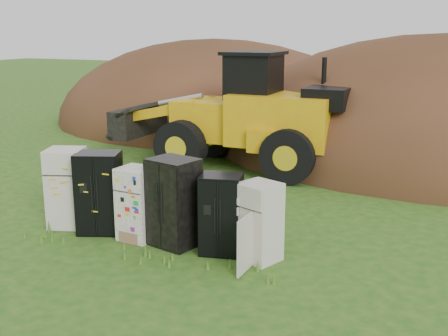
# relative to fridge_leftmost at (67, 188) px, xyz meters

# --- Properties ---
(ground) EXTENTS (120.00, 120.00, 0.00)m
(ground) POSITION_rel_fridge_leftmost_xyz_m (2.53, -0.02, -0.93)
(ground) COLOR #205015
(ground) RESTS_ON ground
(fridge_leftmost) EXTENTS (1.04, 1.03, 1.86)m
(fridge_leftmost) POSITION_rel_fridge_leftmost_xyz_m (0.00, 0.00, 0.00)
(fridge_leftmost) COLOR silver
(fridge_leftmost) RESTS_ON ground
(fridge_black_side) EXTENTS (1.18, 1.07, 1.85)m
(fridge_black_side) POSITION_rel_fridge_leftmost_xyz_m (0.91, 0.01, -0.00)
(fridge_black_side) COLOR black
(fridge_black_side) RESTS_ON ground
(fridge_sticker) EXTENTS (0.77, 0.72, 1.63)m
(fridge_sticker) POSITION_rel_fridge_leftmost_xyz_m (1.96, -0.06, -0.11)
(fridge_sticker) COLOR white
(fridge_sticker) RESTS_ON ground
(fridge_dark_mid) EXTENTS (1.13, 1.00, 1.90)m
(fridge_dark_mid) POSITION_rel_fridge_leftmost_xyz_m (2.86, -0.01, 0.02)
(fridge_dark_mid) COLOR black
(fridge_dark_mid) RESTS_ON ground
(fridge_black_right) EXTENTS (0.97, 0.86, 1.66)m
(fridge_black_right) POSITION_rel_fridge_leftmost_xyz_m (3.95, 0.01, -0.10)
(fridge_black_right) COLOR black
(fridge_black_right) RESTS_ON ground
(fridge_open_door) EXTENTS (0.92, 0.89, 1.60)m
(fridge_open_door) POSITION_rel_fridge_leftmost_xyz_m (4.81, -0.02, -0.13)
(fridge_open_door) COLOR silver
(fridge_open_door) RESTS_ON ground
(wheel_loader) EXTENTS (7.95, 3.28, 3.83)m
(wheel_loader) POSITION_rel_fridge_leftmost_xyz_m (0.95, 6.96, 0.99)
(wheel_loader) COLOR orange
(wheel_loader) RESTS_ON ground
(dirt_mound_right) EXTENTS (16.67, 12.23, 8.80)m
(dirt_mound_right) POSITION_rel_fridge_leftmost_xyz_m (7.47, 11.31, -0.93)
(dirt_mound_right) COLOR #3F2714
(dirt_mound_right) RESTS_ON ground
(dirt_mound_left) EXTENTS (16.12, 12.09, 8.19)m
(dirt_mound_left) POSITION_rel_fridge_leftmost_xyz_m (-2.94, 14.28, -0.93)
(dirt_mound_left) COLOR #3F2714
(dirt_mound_left) RESTS_ON ground
(dirt_mound_back) EXTENTS (18.67, 12.45, 5.73)m
(dirt_mound_back) POSITION_rel_fridge_leftmost_xyz_m (2.75, 17.14, -0.93)
(dirt_mound_back) COLOR #3F2714
(dirt_mound_back) RESTS_ON ground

